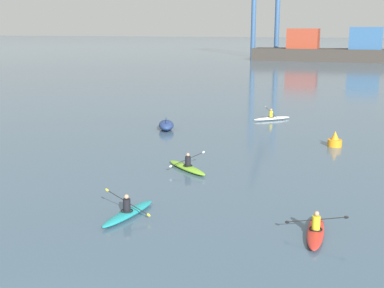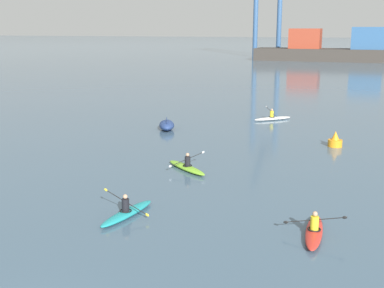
{
  "view_description": "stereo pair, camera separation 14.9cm",
  "coord_description": "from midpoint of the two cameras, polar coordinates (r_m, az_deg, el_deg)",
  "views": [
    {
      "loc": [
        6.91,
        -8.23,
        7.4
      ],
      "look_at": [
        -2.84,
        19.94,
        0.6
      ],
      "focal_mm": 47.84,
      "sensor_mm": 36.0,
      "label": 1
    },
    {
      "loc": [
        7.05,
        -8.18,
        7.4
      ],
      "look_at": [
        -2.84,
        19.94,
        0.6
      ],
      "focal_mm": 47.84,
      "sensor_mm": 36.0,
      "label": 2
    }
  ],
  "objects": [
    {
      "name": "kayak_white",
      "position": [
        42.4,
        9.07,
        2.88
      ],
      "size": [
        2.91,
        2.74,
        1.06
      ],
      "color": "silver",
      "rests_on": "ground"
    },
    {
      "name": "channel_buoy",
      "position": [
        33.75,
        15.79,
        0.32
      ],
      "size": [
        0.9,
        0.9,
        1.0
      ],
      "color": "orange",
      "rests_on": "ground"
    },
    {
      "name": "kayak_lime",
      "position": [
        27.18,
        -0.44,
        -2.57
      ],
      "size": [
        3.03,
        2.59,
        0.95
      ],
      "color": "#7ABC2D",
      "rests_on": "ground"
    },
    {
      "name": "kayak_teal",
      "position": [
        20.83,
        -7.06,
        -7.56
      ],
      "size": [
        2.16,
        3.45,
        1.06
      ],
      "color": "teal",
      "rests_on": "ground"
    },
    {
      "name": "container_barge",
      "position": [
        120.93,
        18.9,
        9.87
      ],
      "size": [
        49.3,
        8.13,
        7.54
      ],
      "color": "#38332D",
      "rests_on": "ground"
    },
    {
      "name": "capsized_dinghy",
      "position": [
        37.91,
        -2.72,
        2.12
      ],
      "size": [
        2.02,
        2.82,
        0.76
      ],
      "color": "navy",
      "rests_on": "ground"
    },
    {
      "name": "kayak_red",
      "position": [
        19.42,
        13.68,
        -9.38
      ],
      "size": [
        2.26,
        3.43,
        0.95
      ],
      "color": "red",
      "rests_on": "ground"
    }
  ]
}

